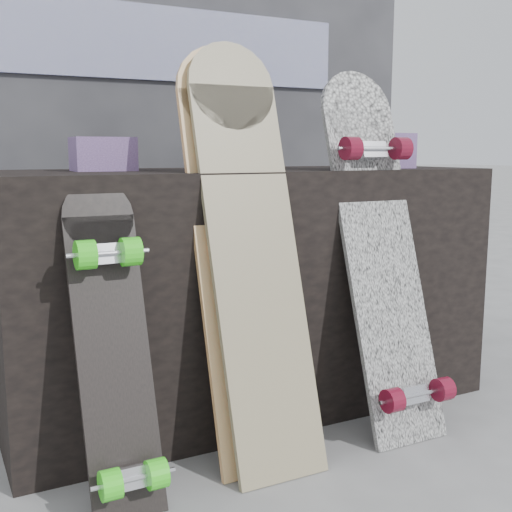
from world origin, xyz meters
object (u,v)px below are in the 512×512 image
vendor_table (245,289)px  longboard_cascadia (381,244)px  longboard_celtic (252,239)px  skateboard_dark (114,345)px  longboard_geisha (239,241)px

vendor_table → longboard_cascadia: 0.49m
longboard_celtic → skateboard_dark: 0.47m
longboard_celtic → skateboard_dark: longboard_celtic is taller
longboard_cascadia → skateboard_dark: (-0.86, -0.08, -0.18)m
longboard_cascadia → vendor_table: bearing=130.7°
longboard_geisha → skateboard_dark: (-0.39, -0.12, -0.21)m
vendor_table → skateboard_dark: 0.70m
longboard_cascadia → skateboard_dark: longboard_cascadia is taller
longboard_cascadia → skateboard_dark: size_ratio=1.41×
longboard_geisha → longboard_celtic: size_ratio=0.99×
longboard_geisha → skateboard_dark: 0.46m
longboard_geisha → longboard_celtic: (0.02, -0.04, 0.01)m
longboard_geisha → longboard_cascadia: longboard_geisha is taller
longboard_celtic → longboard_cascadia: 0.45m
vendor_table → longboard_celtic: bearing=-113.5°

